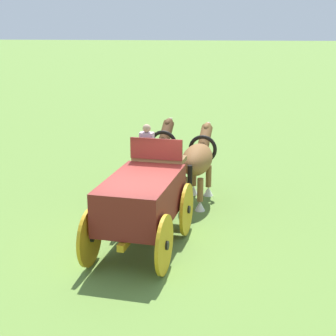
% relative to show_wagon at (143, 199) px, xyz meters
% --- Properties ---
extents(ground_plane, '(220.00, 220.00, 0.00)m').
position_rel_show_wagon_xyz_m(ground_plane, '(-0.14, 0.02, -1.24)').
color(ground_plane, olive).
extents(show_wagon, '(5.95, 2.39, 2.75)m').
position_rel_show_wagon_xyz_m(show_wagon, '(0.00, 0.00, 0.00)').
color(show_wagon, maroon).
rests_on(show_wagon, ground).
extents(draft_horse_near, '(3.18, 1.22, 2.22)m').
position_rel_show_wagon_xyz_m(draft_horse_near, '(3.71, 0.05, 0.12)').
color(draft_horse_near, brown).
rests_on(draft_horse_near, ground).
extents(draft_horse_off, '(3.04, 1.19, 2.16)m').
position_rel_show_wagon_xyz_m(draft_horse_off, '(3.50, -1.24, 0.06)').
color(draft_horse_off, brown).
rests_on(draft_horse_off, ground).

